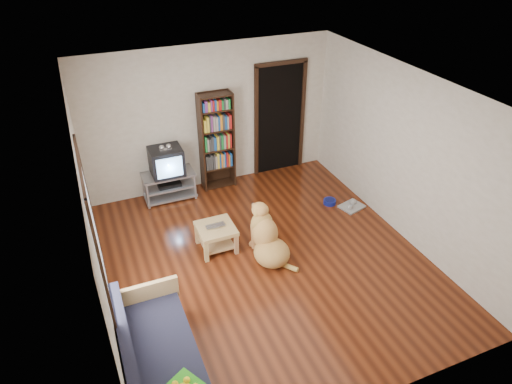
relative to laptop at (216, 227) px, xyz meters
name	(u,v)px	position (x,y,z in m)	size (l,w,h in m)	color
ground	(266,260)	(0.58, -0.53, -0.41)	(5.00, 5.00, 0.00)	#612710
ceiling	(269,92)	(0.58, -0.53, 2.19)	(5.00, 5.00, 0.00)	white
wall_back	(210,118)	(0.58, 1.97, 0.89)	(4.50, 4.50, 0.00)	beige
wall_front	(379,317)	(0.58, -3.03, 0.89)	(4.50, 4.50, 0.00)	beige
wall_left	(92,224)	(-1.67, -0.53, 0.89)	(5.00, 5.00, 0.00)	beige
wall_right	(405,156)	(2.83, -0.53, 0.89)	(5.00, 5.00, 0.00)	beige
laptop	(216,227)	(0.00, 0.00, 0.00)	(0.29, 0.19, 0.02)	#B7B7BC
dog_bowl	(330,202)	(2.23, 0.44, -0.37)	(0.22, 0.22, 0.08)	navy
grey_rag	(352,206)	(2.53, 0.19, -0.40)	(0.40, 0.32, 0.03)	#A3A3A3
window	(95,234)	(-1.65, -1.03, 1.09)	(0.03, 1.46, 1.70)	white
doorway	(280,116)	(1.93, 1.95, 0.71)	(1.03, 0.05, 2.19)	black
tv_stand	(169,185)	(-0.32, 1.72, -0.14)	(0.90, 0.45, 0.50)	#99999E
crt_tv	(166,161)	(-0.32, 1.74, 0.33)	(0.55, 0.52, 0.58)	black
bookshelf	(216,136)	(0.63, 1.81, 0.59)	(0.60, 0.30, 1.80)	black
sofa	(159,363)	(-1.29, -1.91, -0.15)	(0.80, 1.80, 0.80)	tan
coffee_table	(216,233)	(0.00, 0.03, -0.13)	(0.55, 0.55, 0.40)	tan
dog	(267,239)	(0.64, -0.43, -0.10)	(0.57, 1.00, 0.84)	#BF8449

